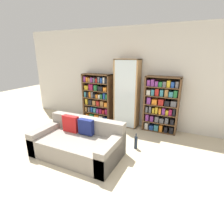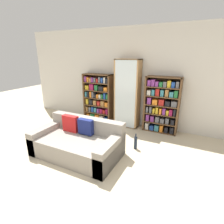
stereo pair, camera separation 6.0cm
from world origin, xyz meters
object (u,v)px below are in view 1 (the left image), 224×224
Objects in this scene: couch at (78,143)px; display_cabinet at (127,94)px; bookshelf_left at (97,98)px; wine_bottle at (136,142)px; bookshelf_right at (161,105)px.

display_cabinet is at bearing 79.99° from couch.
couch is 1.22× the size of bookshelf_left.
bookshelf_left is 2.10m from wine_bottle.
wine_bottle is at bearing 35.51° from couch.
display_cabinet is 5.27× the size of wine_bottle.
bookshelf_right reaches higher than bookshelf_left.
couch reaches higher than wine_bottle.
bookshelf_right is (0.95, 0.02, -0.21)m from display_cabinet.
display_cabinet is at bearing -179.03° from bookshelf_right.
wine_bottle is (1.65, -1.19, -0.55)m from bookshelf_left.
bookshelf_right is 4.12× the size of wine_bottle.
display_cabinet is 0.98m from bookshelf_right.
display_cabinet reaches higher than bookshelf_right.
bookshelf_right is (1.92, -0.00, 0.03)m from bookshelf_left.
bookshelf_left is at bearing 108.44° from couch.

